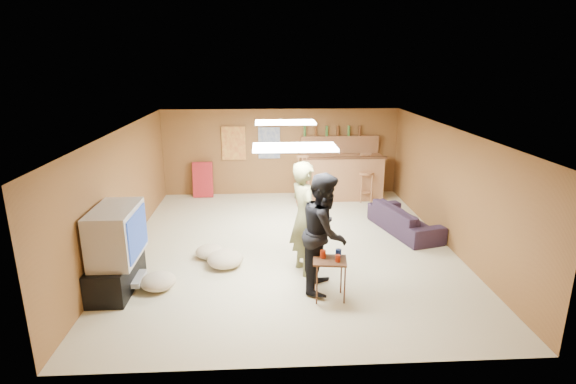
{
  "coord_description": "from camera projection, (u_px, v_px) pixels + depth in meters",
  "views": [
    {
      "loc": [
        -0.45,
        -7.85,
        3.37
      ],
      "look_at": [
        0.0,
        0.2,
        1.0
      ],
      "focal_mm": 28.0,
      "sensor_mm": 36.0,
      "label": 1
    }
  ],
  "objects": [
    {
      "name": "ceiling",
      "position": [
        289.0,
        130.0,
        7.87
      ],
      "size": [
        6.0,
        7.0,
        0.02
      ],
      "primitive_type": "cube",
      "color": "silver",
      "rests_on": "ground"
    },
    {
      "name": "wall_front",
      "position": [
        307.0,
        280.0,
        4.83
      ],
      "size": [
        6.0,
        0.02,
        2.2
      ],
      "primitive_type": "cube",
      "color": "brown",
      "rests_on": "ground"
    },
    {
      "name": "wall_back",
      "position": [
        281.0,
        152.0,
        11.54
      ],
      "size": [
        6.0,
        0.02,
        2.2
      ],
      "primitive_type": "cube",
      "color": "brown",
      "rests_on": "ground"
    },
    {
      "name": "bar_stool_right",
      "position": [
        366.0,
        175.0,
        11.0
      ],
      "size": [
        0.51,
        0.51,
        1.32
      ],
      "primitive_type": null,
      "rotation": [
        0.0,
        0.0,
        0.24
      ],
      "color": "brown",
      "rests_on": "ground"
    },
    {
      "name": "wall_right",
      "position": [
        449.0,
        187.0,
        8.34
      ],
      "size": [
        0.02,
        7.0,
        2.2
      ],
      "primitive_type": "cube",
      "color": "brown",
      "rests_on": "ground"
    },
    {
      "name": "poster_left",
      "position": [
        234.0,
        143.0,
        11.36
      ],
      "size": [
        0.6,
        0.03,
        0.85
      ],
      "primitive_type": "cube",
      "color": "#BF3F26",
      "rests_on": "wall_back"
    },
    {
      "name": "bar_counter",
      "position": [
        342.0,
        177.0,
        11.24
      ],
      "size": [
        2.0,
        0.6,
        1.1
      ],
      "primitive_type": "cube",
      "color": "brown",
      "rests_on": "ground"
    },
    {
      "name": "tv_body",
      "position": [
        116.0,
        233.0,
        6.66
      ],
      "size": [
        0.6,
        1.1,
        0.8
      ],
      "primitive_type": "cube",
      "color": "#B2B2B7",
      "rests_on": "tv_stand"
    },
    {
      "name": "dvd_box",
      "position": [
        132.0,
        279.0,
        6.88
      ],
      "size": [
        0.35,
        0.5,
        0.08
      ],
      "primitive_type": "cube",
      "color": "#B2B2B7",
      "rests_on": "tv_stand"
    },
    {
      "name": "wall_left",
      "position": [
        121.0,
        192.0,
        8.02
      ],
      "size": [
        0.02,
        7.0,
        2.2
      ],
      "primitive_type": "cube",
      "color": "brown",
      "rests_on": "ground"
    },
    {
      "name": "cushion_mid",
      "position": [
        209.0,
        252.0,
        7.96
      ],
      "size": [
        0.62,
        0.62,
        0.22
      ],
      "primitive_type": "ellipsoid",
      "rotation": [
        0.0,
        0.0,
        0.32
      ],
      "color": "tan",
      "rests_on": "ground"
    },
    {
      "name": "bar_backing",
      "position": [
        339.0,
        148.0,
        11.51
      ],
      "size": [
        2.0,
        0.14,
        0.6
      ],
      "primitive_type": "cube",
      "color": "brown",
      "rests_on": "bar_counter"
    },
    {
      "name": "tray_table",
      "position": [
        329.0,
        279.0,
        6.53
      ],
      "size": [
        0.52,
        0.44,
        0.62
      ],
      "primitive_type": "cube",
      "rotation": [
        0.0,
        0.0,
        -0.13
      ],
      "color": "#3F2314",
      "rests_on": "ground"
    },
    {
      "name": "cup_blue",
      "position": [
        338.0,
        253.0,
        6.51
      ],
      "size": [
        0.11,
        0.11,
        0.12
      ],
      "primitive_type": "cylinder",
      "rotation": [
        0.0,
        0.0,
        -0.32
      ],
      "color": "navy",
      "rests_on": "tray_table"
    },
    {
      "name": "ceiling_panel_back",
      "position": [
        285.0,
        122.0,
        9.03
      ],
      "size": [
        1.2,
        0.6,
        0.04
      ],
      "primitive_type": "cube",
      "color": "white",
      "rests_on": "ceiling"
    },
    {
      "name": "cushion_far",
      "position": [
        158.0,
        281.0,
        6.86
      ],
      "size": [
        0.68,
        0.68,
        0.24
      ],
      "primitive_type": "ellipsoid",
      "rotation": [
        0.0,
        0.0,
        0.32
      ],
      "color": "tan",
      "rests_on": "ground"
    },
    {
      "name": "cup_red_far",
      "position": [
        338.0,
        258.0,
        6.37
      ],
      "size": [
        0.09,
        0.09,
        0.1
      ],
      "primitive_type": "cylinder",
      "rotation": [
        0.0,
        0.0,
        0.24
      ],
      "color": "#AF280B",
      "rests_on": "tray_table"
    },
    {
      "name": "bar_lip",
      "position": [
        344.0,
        158.0,
        10.85
      ],
      "size": [
        2.1,
        0.12,
        0.05
      ],
      "primitive_type": "cube",
      "color": "#3F2314",
      "rests_on": "bar_counter"
    },
    {
      "name": "tv_screen",
      "position": [
        138.0,
        233.0,
        6.68
      ],
      "size": [
        0.02,
        0.95,
        0.65
      ],
      "primitive_type": "cube",
      "color": "navy",
      "rests_on": "tv_body"
    },
    {
      "name": "bar_shelf",
      "position": [
        340.0,
        137.0,
        11.41
      ],
      "size": [
        2.0,
        0.18,
        0.05
      ],
      "primitive_type": "cube",
      "color": "brown",
      "rests_on": "bar_backing"
    },
    {
      "name": "ground",
      "position": [
        289.0,
        246.0,
        8.49
      ],
      "size": [
        7.0,
        7.0,
        0.0
      ],
      "primitive_type": "plane",
      "color": "beige",
      "rests_on": "ground"
    },
    {
      "name": "tv_stand",
      "position": [
        116.0,
        273.0,
        6.84
      ],
      "size": [
        0.55,
        1.3,
        0.5
      ],
      "primitive_type": "cube",
      "color": "black",
      "rests_on": "ground"
    },
    {
      "name": "cushion_near_tv",
      "position": [
        225.0,
        259.0,
        7.6
      ],
      "size": [
        0.7,
        0.7,
        0.27
      ],
      "primitive_type": "ellipsoid",
      "rotation": [
        0.0,
        0.0,
        0.16
      ],
      "color": "tan",
      "rests_on": "ground"
    },
    {
      "name": "ceiling_panel_front",
      "position": [
        295.0,
        147.0,
        6.44
      ],
      "size": [
        1.2,
        0.6,
        0.04
      ],
      "primitive_type": "cube",
      "color": "white",
      "rests_on": "ceiling"
    },
    {
      "name": "person_black",
      "position": [
        325.0,
        232.0,
        6.7
      ],
      "size": [
        0.89,
        1.03,
        1.81
      ],
      "primitive_type": "imported",
      "rotation": [
        0.0,
        0.0,
        1.31
      ],
      "color": "black",
      "rests_on": "ground"
    },
    {
      "name": "person_olive",
      "position": [
        304.0,
        218.0,
        7.22
      ],
      "size": [
        0.64,
        0.79,
        1.87
      ],
      "primitive_type": "imported",
      "rotation": [
        0.0,
        0.0,
        1.9
      ],
      "color": "brown",
      "rests_on": "ground"
    },
    {
      "name": "folding_chair_stack",
      "position": [
        203.0,
        180.0,
        11.42
      ],
      "size": [
        0.5,
        0.26,
        0.91
      ],
      "primitive_type": "cube",
      "rotation": [
        -0.14,
        0.0,
        0.0
      ],
      "color": "#AF2026",
      "rests_on": "ground"
    },
    {
      "name": "cup_red_near",
      "position": [
        323.0,
        254.0,
        6.49
      ],
      "size": [
        0.11,
        0.11,
        0.11
      ],
      "primitive_type": "cylinder",
      "rotation": [
        0.0,
        0.0,
        0.37
      ],
      "color": "#AF280B",
      "rests_on": "tray_table"
    },
    {
      "name": "sofa",
      "position": [
        405.0,
        219.0,
        9.12
      ],
      "size": [
        1.16,
        1.96,
        0.54
      ],
      "primitive_type": "imported",
      "rotation": [
        0.0,
        0.0,
        1.83
      ],
      "color": "black",
      "rests_on": "ground"
    },
    {
      "name": "bar_stool_left",
      "position": [
        303.0,
        181.0,
        10.74
      ],
      "size": [
        0.46,
        0.46,
        1.21
      ],
      "primitive_type": null,
      "rotation": [
        0.0,
        0.0,
        0.25
      ],
      "color": "brown",
      "rests_on": "ground"
    },
    {
      "name": "bottle_row",
      "position": [
        332.0,
        131.0,
        11.33
      ],
      "size": [
        1.48,
        0.08,
        0.26
      ],
      "primitive_type": null,
      "color": "#3F7233",
      "rests_on": "bar_shelf"
    },
    {
      "name": "poster_right",
      "position": [
        269.0,
        143.0,
        11.41
      ],
      "size": [
        0.55,
        0.03,
        0.8
      ],
      "primitive_type": "cube",
      "color": "#334C99",
      "rests_on": "wall_back"
    }
  ]
}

